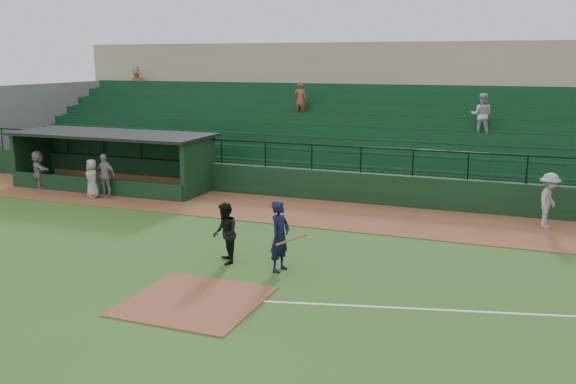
% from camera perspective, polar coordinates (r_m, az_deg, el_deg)
% --- Properties ---
extents(ground, '(90.00, 90.00, 0.00)m').
position_cam_1_polar(ground, '(15.55, -6.74, -8.68)').
color(ground, '#2E571C').
rests_on(ground, ground).
extents(warning_track, '(40.00, 4.00, 0.03)m').
position_cam_1_polar(warning_track, '(22.60, 2.75, -1.94)').
color(warning_track, brown).
rests_on(warning_track, ground).
extents(home_plate_dirt, '(3.00, 3.00, 0.03)m').
position_cam_1_polar(home_plate_dirt, '(14.73, -8.58, -9.89)').
color(home_plate_dirt, brown).
rests_on(home_plate_dirt, ground).
extents(foul_line, '(17.49, 4.44, 0.01)m').
position_cam_1_polar(foul_line, '(15.09, 24.22, -10.37)').
color(foul_line, white).
rests_on(foul_line, ground).
extents(stadium_structure, '(38.00, 13.08, 6.40)m').
position_cam_1_polar(stadium_structure, '(30.24, 7.90, 5.94)').
color(stadium_structure, black).
rests_on(stadium_structure, ground).
extents(dugout, '(8.90, 3.20, 2.42)m').
position_cam_1_polar(dugout, '(28.19, -15.34, 3.19)').
color(dugout, black).
rests_on(dugout, ground).
extents(batter_at_plate, '(1.08, 0.76, 1.90)m').
position_cam_1_polar(batter_at_plate, '(16.31, -0.75, -4.08)').
color(batter_at_plate, black).
rests_on(batter_at_plate, ground).
extents(umpire, '(0.98, 1.04, 1.70)m').
position_cam_1_polar(umpire, '(17.03, -5.81, -3.80)').
color(umpire, black).
rests_on(umpire, ground).
extents(runner, '(0.96, 1.32, 1.84)m').
position_cam_1_polar(runner, '(22.10, 22.87, -0.73)').
color(runner, '#A39E98').
rests_on(runner, warning_track).
extents(dugout_player_a, '(1.06, 0.50, 1.76)m').
position_cam_1_polar(dugout_player_a, '(26.05, -16.51, 1.47)').
color(dugout_player_a, '#9E9A94').
rests_on(dugout_player_a, warning_track).
extents(dugout_player_b, '(0.91, 0.85, 1.56)m').
position_cam_1_polar(dugout_player_b, '(26.09, -17.58, 1.19)').
color(dugout_player_b, '#9C9892').
rests_on(dugout_player_b, warning_track).
extents(dugout_player_c, '(1.56, 1.17, 1.63)m').
position_cam_1_polar(dugout_player_c, '(28.77, -22.00, 1.92)').
color(dugout_player_c, gray).
rests_on(dugout_player_c, warning_track).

